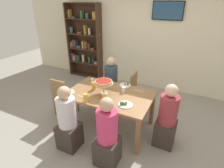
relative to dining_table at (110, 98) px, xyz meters
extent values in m
plane|color=gray|center=(0.00, 0.00, -0.65)|extent=(12.00, 12.00, 0.00)
cube|color=beige|center=(0.00, 2.20, 0.75)|extent=(8.00, 0.12, 2.80)
cube|color=olive|center=(0.00, 0.00, 0.07)|extent=(1.55, 1.00, 0.04)
cube|color=olive|center=(-0.72, -0.44, -0.30)|extent=(0.07, 0.07, 0.70)
cube|color=olive|center=(0.72, -0.44, -0.30)|extent=(0.07, 0.07, 0.70)
cube|color=olive|center=(-0.72, 0.44, -0.30)|extent=(0.07, 0.07, 0.70)
cube|color=olive|center=(0.72, 0.44, -0.30)|extent=(0.07, 0.07, 0.70)
cube|color=#422819|center=(-2.41, 1.98, 0.45)|extent=(0.03, 0.30, 2.20)
cube|color=#422819|center=(-1.34, 1.98, 0.45)|extent=(0.03, 0.30, 2.20)
cube|color=#422819|center=(-1.87, 2.12, 0.45)|extent=(1.10, 0.02, 2.20)
cube|color=#422819|center=(-1.87, 1.98, -0.64)|extent=(1.04, 0.28, 0.02)
cube|color=#422819|center=(-1.87, 1.98, -0.20)|extent=(1.04, 0.28, 0.02)
cube|color=#422819|center=(-1.87, 1.98, 0.24)|extent=(1.04, 0.28, 0.02)
cube|color=#422819|center=(-1.87, 1.98, 0.68)|extent=(1.04, 0.28, 0.02)
cube|color=#422819|center=(-1.87, 1.98, 1.12)|extent=(1.04, 0.28, 0.02)
cube|color=#422819|center=(-1.87, 1.98, 1.55)|extent=(1.04, 0.28, 0.02)
cube|color=#7A3370|center=(-2.34, 1.98, -0.07)|extent=(0.06, 0.13, 0.24)
cube|color=#B2A88E|center=(-2.28, 1.98, -0.11)|extent=(0.05, 0.13, 0.16)
cube|color=#2D6B38|center=(-2.14, 1.98, -0.10)|extent=(0.04, 0.13, 0.18)
cylinder|color=silver|center=(-1.96, 1.98, -0.08)|extent=(0.08, 0.08, 0.23)
cube|color=#2D6B38|center=(-1.70, 1.98, -0.09)|extent=(0.05, 0.13, 0.19)
cube|color=#3D3838|center=(-1.56, 1.98, -0.10)|extent=(0.04, 0.13, 0.17)
cylinder|color=beige|center=(-1.47, 1.98, -0.16)|extent=(0.13, 0.13, 0.06)
cube|color=#B7932D|center=(-2.35, 1.98, 0.33)|extent=(0.04, 0.13, 0.17)
cube|color=#7A3370|center=(-2.30, 1.98, 0.35)|extent=(0.05, 0.13, 0.20)
cube|color=#3D3838|center=(-2.25, 1.98, 0.37)|extent=(0.05, 0.13, 0.25)
cube|color=#3D3838|center=(-2.19, 1.98, 0.36)|extent=(0.05, 0.13, 0.22)
cylinder|color=#3D7084|center=(-2.09, 1.98, 0.28)|extent=(0.15, 0.15, 0.06)
cube|color=#B7932D|center=(-1.91, 1.98, 0.36)|extent=(0.06, 0.13, 0.22)
cylinder|color=brown|center=(-1.82, 1.98, 0.36)|extent=(0.10, 0.10, 0.22)
cube|color=#3D3838|center=(-1.69, 1.98, 0.35)|extent=(0.05, 0.13, 0.20)
cylinder|color=brown|center=(-1.58, 1.98, 0.27)|extent=(0.15, 0.15, 0.05)
cylinder|color=#3D7084|center=(-1.39, 1.98, 0.35)|extent=(0.09, 0.09, 0.19)
cylinder|color=#3D7084|center=(-2.32, 1.98, 0.78)|extent=(0.10, 0.10, 0.18)
cylinder|color=brown|center=(-2.03, 1.98, 0.72)|extent=(0.16, 0.16, 0.05)
cube|color=#B7932D|center=(-1.80, 1.98, 0.82)|extent=(0.05, 0.13, 0.25)
cylinder|color=silver|center=(-1.67, 1.98, 0.78)|extent=(0.08, 0.08, 0.18)
cylinder|color=#3D7084|center=(-1.38, 1.98, 0.72)|extent=(0.13, 0.13, 0.05)
cube|color=#2D6B38|center=(-2.35, 1.98, 1.23)|extent=(0.04, 0.13, 0.19)
cube|color=orange|center=(-2.31, 1.98, 1.25)|extent=(0.04, 0.13, 0.24)
cylinder|color=#3D7084|center=(-2.21, 1.98, 1.15)|extent=(0.13, 0.13, 0.04)
cube|color=#2D6B38|center=(-1.88, 1.98, 1.24)|extent=(0.06, 0.13, 0.21)
cylinder|color=#3D7084|center=(-1.72, 1.98, 1.20)|extent=(0.07, 0.07, 0.15)
cube|color=#B7932D|center=(-1.48, 1.98, 1.23)|extent=(0.06, 0.12, 0.19)
cube|color=orange|center=(-1.42, 1.98, 1.23)|extent=(0.05, 0.13, 0.19)
cube|color=black|center=(0.48, 2.11, 1.40)|extent=(0.73, 0.05, 0.43)
cube|color=navy|center=(0.48, 2.08, 1.40)|extent=(0.69, 0.01, 0.39)
cube|color=#382D28|center=(0.36, -0.79, -0.43)|extent=(0.34, 0.34, 0.45)
cylinder|color=#D63866|center=(0.36, -0.79, 0.05)|extent=(0.30, 0.30, 0.50)
sphere|color=tan|center=(0.36, -0.79, 0.40)|extent=(0.20, 0.20, 0.20)
cube|color=#382D28|center=(-0.38, 0.81, -0.43)|extent=(0.34, 0.34, 0.45)
cylinder|color=#33475B|center=(-0.38, 0.81, 0.05)|extent=(0.30, 0.30, 0.50)
sphere|color=tan|center=(-0.38, 0.81, 0.40)|extent=(0.20, 0.20, 0.20)
cube|color=#382D28|center=(-0.37, -0.78, -0.43)|extent=(0.34, 0.34, 0.45)
cylinder|color=silver|center=(-0.37, -0.78, 0.05)|extent=(0.30, 0.30, 0.50)
sphere|color=tan|center=(-0.37, -0.78, 0.40)|extent=(0.20, 0.20, 0.20)
cube|color=#382D28|center=(1.06, 0.00, -0.43)|extent=(0.34, 0.34, 0.45)
cylinder|color=#993338|center=(1.06, 0.00, 0.05)|extent=(0.30, 0.30, 0.50)
sphere|color=beige|center=(1.06, 0.00, 0.40)|extent=(0.20, 0.20, 0.20)
cube|color=olive|center=(0.36, 0.81, -0.22)|extent=(0.40, 0.40, 0.04)
cube|color=olive|center=(0.18, 0.81, 0.01)|extent=(0.04, 0.36, 0.42)
cylinder|color=olive|center=(0.54, 0.99, -0.45)|extent=(0.04, 0.04, 0.41)
cylinder|color=olive|center=(0.54, 0.64, -0.45)|extent=(0.04, 0.04, 0.41)
cylinder|color=olive|center=(0.19, 0.99, -0.45)|extent=(0.04, 0.04, 0.41)
cylinder|color=olive|center=(0.19, 0.64, -0.45)|extent=(0.04, 0.04, 0.41)
cube|color=olive|center=(-1.05, -0.02, -0.22)|extent=(0.40, 0.40, 0.04)
cube|color=olive|center=(-1.05, -0.20, 0.01)|extent=(0.36, 0.04, 0.42)
cylinder|color=olive|center=(-1.23, 0.16, -0.45)|extent=(0.04, 0.04, 0.41)
cylinder|color=olive|center=(-0.88, 0.16, -0.45)|extent=(0.04, 0.04, 0.41)
cylinder|color=olive|center=(-1.23, -0.19, -0.45)|extent=(0.04, 0.04, 0.41)
cylinder|color=olive|center=(-0.88, -0.19, -0.45)|extent=(0.04, 0.04, 0.41)
cylinder|color=silver|center=(-0.09, -0.05, 0.09)|extent=(0.15, 0.15, 0.01)
cylinder|color=silver|center=(-0.09, -0.05, 0.20)|extent=(0.03, 0.03, 0.20)
cylinder|color=silver|center=(-0.09, -0.05, 0.30)|extent=(0.34, 0.34, 0.01)
cylinder|color=tan|center=(-0.09, -0.05, 0.32)|extent=(0.31, 0.31, 0.04)
cylinder|color=maroon|center=(-0.09, -0.05, 0.35)|extent=(0.28, 0.28, 0.00)
cylinder|color=white|center=(0.41, -0.24, 0.09)|extent=(0.25, 0.25, 0.01)
sphere|color=#2D7028|center=(0.42, -0.23, 0.12)|extent=(0.05, 0.05, 0.05)
sphere|color=#2D7028|center=(0.42, -0.26, 0.12)|extent=(0.04, 0.04, 0.04)
sphere|color=#2D7028|center=(0.36, -0.28, 0.13)|extent=(0.06, 0.06, 0.06)
sphere|color=#2D7028|center=(0.38, -0.26, 0.12)|extent=(0.05, 0.05, 0.05)
cylinder|color=white|center=(-0.70, -0.30, 0.09)|extent=(0.22, 0.22, 0.01)
sphere|color=#2D7028|center=(-0.66, -0.31, 0.13)|extent=(0.06, 0.06, 0.06)
sphere|color=#2D7028|center=(-0.72, -0.29, 0.13)|extent=(0.06, 0.06, 0.06)
sphere|color=#2D7028|center=(-0.72, -0.32, 0.12)|extent=(0.04, 0.04, 0.04)
sphere|color=#2D7028|center=(-0.68, -0.31, 0.12)|extent=(0.04, 0.04, 0.04)
cylinder|color=white|center=(0.13, 0.43, 0.09)|extent=(0.23, 0.23, 0.01)
sphere|color=#2D7028|center=(0.18, 0.46, 0.13)|extent=(0.05, 0.05, 0.05)
sphere|color=#2D7028|center=(0.12, 0.43, 0.12)|extent=(0.04, 0.04, 0.04)
sphere|color=#2D7028|center=(0.13, 0.43, 0.12)|extent=(0.04, 0.04, 0.04)
cylinder|color=gold|center=(0.02, -0.26, 0.16)|extent=(0.07, 0.07, 0.14)
cylinder|color=gold|center=(-0.35, 0.02, 0.16)|extent=(0.08, 0.08, 0.15)
cylinder|color=gold|center=(-0.23, -0.43, 0.16)|extent=(0.08, 0.08, 0.14)
cylinder|color=white|center=(-0.52, 0.26, 0.13)|extent=(0.07, 0.07, 0.09)
cylinder|color=white|center=(0.21, 0.16, 0.14)|extent=(0.07, 0.07, 0.10)
cube|color=silver|center=(0.45, 0.33, 0.09)|extent=(0.18, 0.03, 0.00)
cube|color=silver|center=(-0.40, -0.32, 0.09)|extent=(0.18, 0.03, 0.00)
camera|label=1|loc=(1.31, -2.57, 1.67)|focal=28.72mm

